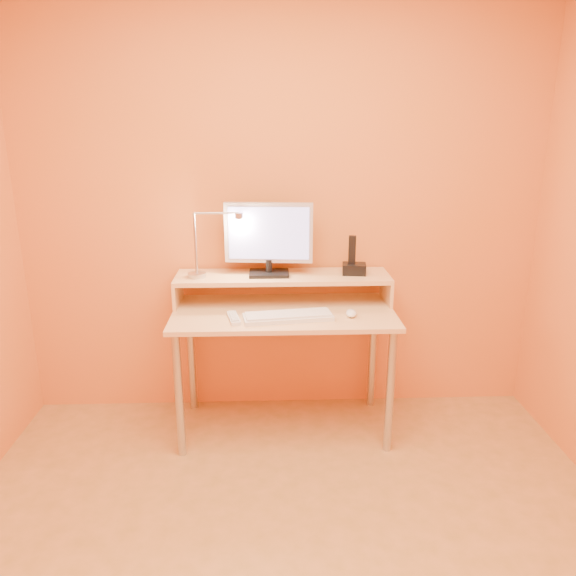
{
  "coord_description": "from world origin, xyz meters",
  "views": [
    {
      "loc": [
        -0.09,
        -1.65,
        1.72
      ],
      "look_at": [
        0.02,
        1.13,
        0.86
      ],
      "focal_mm": 34.39,
      "sensor_mm": 36.0,
      "label": 1
    }
  ],
  "objects_px": {
    "mouse": "(351,313)",
    "keyboard": "(288,317)",
    "monitor_panel": "(269,233)",
    "lamp_base": "(197,275)",
    "remote_control": "(234,318)",
    "phone_dock": "(354,269)"
  },
  "relations": [
    {
      "from": "lamp_base",
      "to": "phone_dock",
      "type": "xyz_separation_m",
      "value": [
        0.88,
        0.03,
        0.02
      ]
    },
    {
      "from": "phone_dock",
      "to": "mouse",
      "type": "xyz_separation_m",
      "value": [
        -0.05,
        -0.25,
        -0.17
      ]
    },
    {
      "from": "monitor_panel",
      "to": "phone_dock",
      "type": "bearing_deg",
      "value": 4.15
    },
    {
      "from": "lamp_base",
      "to": "keyboard",
      "type": "bearing_deg",
      "value": -27.43
    },
    {
      "from": "lamp_base",
      "to": "remote_control",
      "type": "xyz_separation_m",
      "value": [
        0.21,
        -0.25,
        -0.16
      ]
    },
    {
      "from": "keyboard",
      "to": "monitor_panel",
      "type": "bearing_deg",
      "value": 100.06
    },
    {
      "from": "mouse",
      "to": "remote_control",
      "type": "relative_size",
      "value": 0.54
    },
    {
      "from": "keyboard",
      "to": "mouse",
      "type": "xyz_separation_m",
      "value": [
        0.33,
        0.03,
        0.01
      ]
    },
    {
      "from": "lamp_base",
      "to": "mouse",
      "type": "distance_m",
      "value": 0.87
    },
    {
      "from": "lamp_base",
      "to": "keyboard",
      "type": "height_order",
      "value": "lamp_base"
    },
    {
      "from": "mouse",
      "to": "keyboard",
      "type": "bearing_deg",
      "value": -167.58
    },
    {
      "from": "lamp_base",
      "to": "mouse",
      "type": "height_order",
      "value": "lamp_base"
    },
    {
      "from": "remote_control",
      "to": "monitor_panel",
      "type": "bearing_deg",
      "value": 46.14
    },
    {
      "from": "monitor_panel",
      "to": "lamp_base",
      "type": "relative_size",
      "value": 4.87
    },
    {
      "from": "mouse",
      "to": "remote_control",
      "type": "xyz_separation_m",
      "value": [
        -0.62,
        -0.03,
        -0.01
      ]
    },
    {
      "from": "keyboard",
      "to": "mouse",
      "type": "bearing_deg",
      "value": -2.37
    },
    {
      "from": "remote_control",
      "to": "mouse",
      "type": "bearing_deg",
      "value": -8.71
    },
    {
      "from": "keyboard",
      "to": "phone_dock",
      "type": "bearing_deg",
      "value": 28.99
    },
    {
      "from": "lamp_base",
      "to": "mouse",
      "type": "xyz_separation_m",
      "value": [
        0.83,
        -0.22,
        -0.16
      ]
    },
    {
      "from": "monitor_panel",
      "to": "remote_control",
      "type": "bearing_deg",
      "value": -117.08
    },
    {
      "from": "monitor_panel",
      "to": "phone_dock",
      "type": "distance_m",
      "value": 0.52
    },
    {
      "from": "monitor_panel",
      "to": "lamp_base",
      "type": "height_order",
      "value": "monitor_panel"
    }
  ]
}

